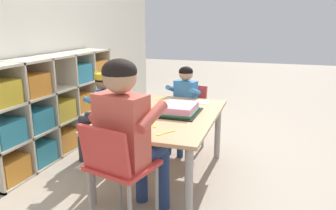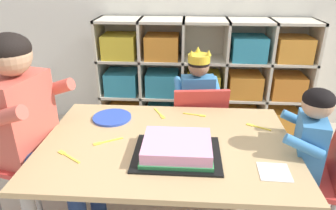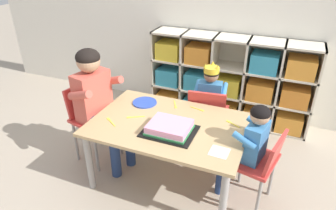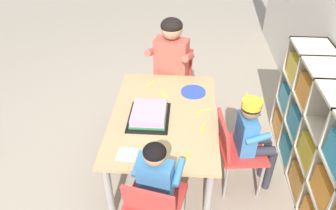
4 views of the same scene
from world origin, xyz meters
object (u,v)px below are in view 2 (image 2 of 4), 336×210
fork_scattered_mid_table (68,156)px  classroom_chair_blue (198,120)px  guest_at_table_side (296,147)px  fork_by_napkin (106,142)px  fork_at_table_front_edge (257,127)px  fork_near_cake_tray (196,115)px  paper_plate_stack (112,117)px  adult_helper_seated (33,118)px  classroom_chair_guest_side (313,174)px  fork_near_child_seat (160,114)px  birthday_cake_on_tray (177,149)px  activity_table (167,153)px  classroom_chair_adult_side (22,152)px  child_with_crown (197,94)px

fork_scattered_mid_table → classroom_chair_blue: bearing=84.7°
guest_at_table_side → fork_by_napkin: (-0.89, -0.04, 0.02)m
fork_scattered_mid_table → fork_at_table_front_edge: 0.94m
fork_near_cake_tray → fork_at_table_front_edge: bearing=172.4°
guest_at_table_side → paper_plate_stack: guest_at_table_side is taller
adult_helper_seated → fork_scattered_mid_table: bearing=-113.0°
classroom_chair_guest_side → fork_at_table_front_edge: bearing=-113.9°
adult_helper_seated → fork_by_napkin: 0.36m
fork_near_child_seat → paper_plate_stack: bearing=77.7°
paper_plate_stack → fork_by_napkin: paper_plate_stack is taller
classroom_chair_blue → birthday_cake_on_tray: classroom_chair_blue is taller
classroom_chair_guest_side → guest_at_table_side: (-0.09, 0.02, 0.13)m
activity_table → classroom_chair_blue: classroom_chair_blue is taller
classroom_chair_blue → fork_near_cake_tray: size_ratio=4.99×
classroom_chair_adult_side → fork_near_child_seat: classroom_chair_adult_side is taller
guest_at_table_side → birthday_cake_on_tray: 0.57m
adult_helper_seated → classroom_chair_blue: bearing=-42.4°
activity_table → fork_near_child_seat: (-0.06, 0.29, 0.07)m
activity_table → child_with_crown: bearing=77.0°
fork_near_cake_tray → classroom_chair_guest_side: bearing=164.9°
fork_by_napkin → classroom_chair_adult_side: bearing=144.0°
fork_near_child_seat → fork_scattered_mid_table: bearing=113.3°
birthday_cake_on_tray → child_with_crown: bearing=82.5°
classroom_chair_adult_side → guest_at_table_side: bearing=-77.1°
birthday_cake_on_tray → fork_scattered_mid_table: size_ratio=3.00×
child_with_crown → fork_by_napkin: bearing=50.2°
classroom_chair_guest_side → birthday_cake_on_tray: size_ratio=1.63×
fork_near_child_seat → fork_at_table_front_edge: same height
classroom_chair_adult_side → guest_at_table_side: (1.35, -0.01, 0.09)m
birthday_cake_on_tray → fork_near_cake_tray: 0.41m
classroom_chair_adult_side → birthday_cake_on_tray: bearing=-86.4°
child_with_crown → paper_plate_stack: size_ratio=4.05×
adult_helper_seated → paper_plate_stack: size_ratio=5.01×
classroom_chair_blue → guest_at_table_side: bearing=123.1°
guest_at_table_side → birthday_cake_on_tray: (-0.55, -0.12, 0.04)m
fork_at_table_front_edge → birthday_cake_on_tray: bearing=-115.7°
paper_plate_stack → fork_near_cake_tray: paper_plate_stack is taller
activity_table → fork_by_napkin: size_ratio=8.94×
adult_helper_seated → fork_near_cake_tray: bearing=-55.9°
activity_table → classroom_chair_adult_side: (-0.75, 0.03, -0.04)m
classroom_chair_adult_side → fork_near_cake_tray: 0.93m
guest_at_table_side → fork_near_cake_tray: bearing=-108.5°
classroom_chair_guest_side → activity_table: bearing=-77.9°
classroom_chair_blue → adult_helper_seated: bearing=27.3°
activity_table → birthday_cake_on_tray: bearing=-65.3°
paper_plate_stack → fork_at_table_front_edge: paper_plate_stack is taller
child_with_crown → birthday_cake_on_tray: size_ratio=2.20×
adult_helper_seated → fork_by_napkin: size_ratio=7.88×
classroom_chair_blue → paper_plate_stack: 0.60m
guest_at_table_side → fork_scattered_mid_table: 1.04m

